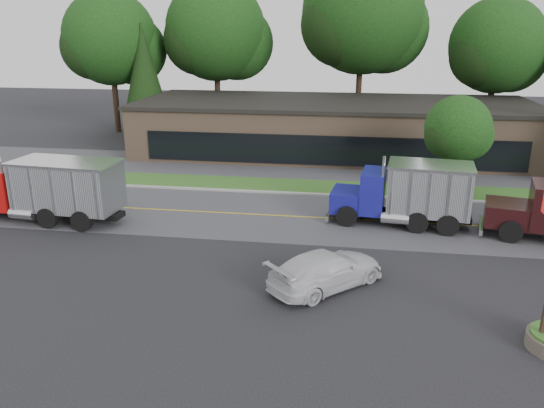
% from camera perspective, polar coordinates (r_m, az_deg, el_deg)
% --- Properties ---
extents(ground, '(140.00, 140.00, 0.00)m').
position_cam_1_polar(ground, '(21.43, -2.00, -9.30)').
color(ground, '#2E2E32').
rests_on(ground, ground).
extents(road, '(60.00, 8.00, 0.02)m').
position_cam_1_polar(road, '(29.59, 1.21, -1.31)').
color(road, '#525257').
rests_on(road, ground).
extents(center_line, '(60.00, 0.12, 0.01)m').
position_cam_1_polar(center_line, '(29.59, 1.21, -1.31)').
color(center_line, gold).
rests_on(center_line, ground).
extents(curb, '(60.00, 0.30, 0.12)m').
position_cam_1_polar(curb, '(33.55, 2.16, 1.07)').
color(curb, '#9E9E99').
rests_on(curb, ground).
extents(grass_verge, '(60.00, 3.40, 0.03)m').
position_cam_1_polar(grass_verge, '(35.26, 2.50, 1.92)').
color(grass_verge, '#33591E').
rests_on(grass_verge, ground).
extents(far_parking, '(60.00, 7.00, 0.02)m').
position_cam_1_polar(far_parking, '(40.06, 3.29, 3.91)').
color(far_parking, '#525257').
rests_on(far_parking, ground).
extents(strip_mall, '(32.00, 12.00, 4.00)m').
position_cam_1_polar(strip_mall, '(45.37, 6.62, 8.10)').
color(strip_mall, '#8D6F56').
rests_on(strip_mall, ground).
extents(tree_far_a, '(9.54, 8.98, 13.60)m').
position_cam_1_polar(tree_far_a, '(55.94, -16.78, 16.27)').
color(tree_far_a, '#382619').
rests_on(tree_far_a, ground).
extents(tree_far_b, '(10.31, 9.70, 14.71)m').
position_cam_1_polar(tree_far_b, '(54.46, -5.86, 17.62)').
color(tree_far_b, '#382619').
rests_on(tree_far_b, ground).
extents(tree_far_c, '(11.94, 11.23, 17.03)m').
position_cam_1_polar(tree_far_c, '(52.81, 9.88, 19.05)').
color(tree_far_c, '#382619').
rests_on(tree_far_c, ground).
extents(tree_far_d, '(8.96, 8.43, 12.78)m').
position_cam_1_polar(tree_far_d, '(53.28, 23.14, 14.97)').
color(tree_far_d, '#382619').
rests_on(tree_far_d, ground).
extents(evergreen_left, '(4.68, 4.68, 10.65)m').
position_cam_1_polar(evergreen_left, '(52.61, -13.57, 13.35)').
color(evergreen_left, '#382619').
rests_on(evergreen_left, ground).
extents(tree_verge, '(4.32, 4.07, 6.16)m').
position_cam_1_polar(tree_verge, '(34.84, 19.43, 7.33)').
color(tree_verge, '#382619').
rests_on(tree_verge, ground).
extents(dump_truck_red, '(9.74, 3.35, 3.36)m').
position_cam_1_polar(dump_truck_red, '(30.94, -23.11, 1.59)').
color(dump_truck_red, black).
rests_on(dump_truck_red, ground).
extents(dump_truck_blue, '(7.40, 3.42, 3.36)m').
position_cam_1_polar(dump_truck_blue, '(28.71, 14.50, 1.25)').
color(dump_truck_blue, black).
rests_on(dump_truck_blue, ground).
extents(rally_car, '(5.11, 5.11, 1.49)m').
position_cam_1_polar(rally_car, '(21.55, 5.89, -7.02)').
color(rally_car, silver).
rests_on(rally_car, ground).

